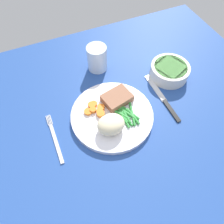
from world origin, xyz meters
TOP-DOWN VIEW (x-y plane):
  - dining_table at (0.00, 0.00)cm, footprint 120.00×90.00cm
  - dinner_plate at (3.25, 1.20)cm, footprint 25.09×25.09cm
  - meat_portion at (6.64, 5.15)cm, footprint 9.79×8.20cm
  - mashed_potatoes at (0.99, -3.32)cm, footprint 7.92×6.66cm
  - carrot_slices at (-0.91, 4.48)cm, footprint 6.49×6.58cm
  - green_beans at (6.93, -0.74)cm, footprint 7.04×10.14cm
  - fork at (-14.89, 0.94)cm, footprint 1.44×16.60cm
  - knife at (21.19, 0.91)cm, footprint 1.70×20.50cm
  - water_glass at (6.88, 22.58)cm, footprint 6.89×6.89cm
  - salad_bowl at (28.28, 9.05)cm, footprint 13.19×13.19cm

SIDE VIEW (x-z plane):
  - dining_table at x=0.00cm, z-range 0.00..2.00cm
  - knife at x=21.19cm, z-range 1.88..2.52cm
  - fork at x=-14.89cm, z-range 2.00..2.40cm
  - dinner_plate at x=3.25cm, z-range 2.00..3.60cm
  - green_beans at x=6.93cm, z-range 3.57..4.42cm
  - carrot_slices at x=-0.91cm, z-range 3.54..4.68cm
  - salad_bowl at x=28.28cm, z-range 2.28..6.71cm
  - meat_portion at x=6.64cm, z-range 3.60..6.06cm
  - water_glass at x=6.88cm, z-range 1.40..10.41cm
  - mashed_potatoes at x=0.99cm, z-range 3.60..8.36cm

